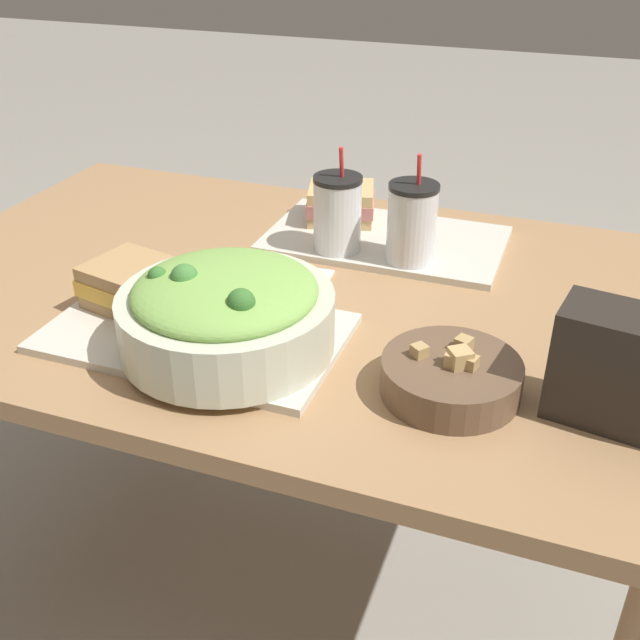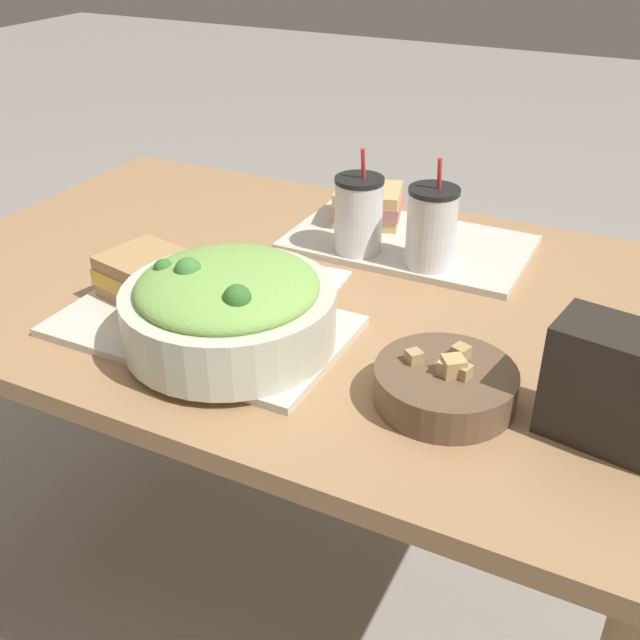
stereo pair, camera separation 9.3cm
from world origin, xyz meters
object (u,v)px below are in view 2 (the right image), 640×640
at_px(chip_bag, 621,388).
at_px(napkin_folded, 295,278).
at_px(drink_cup_red, 431,230).
at_px(drink_cup_dark, 358,217).
at_px(baguette_near, 236,279).
at_px(salad_bowl, 229,306).
at_px(sandwich_far, 368,205).
at_px(soup_bowl, 445,384).
at_px(sandwich_near, 146,274).

relative_size(chip_bag, napkin_folded, 1.05).
height_order(drink_cup_red, napkin_folded, drink_cup_red).
relative_size(drink_cup_dark, napkin_folded, 1.10).
bearing_deg(baguette_near, salad_bowl, -153.11).
bearing_deg(drink_cup_dark, baguette_near, -111.39).
xyz_separation_m(salad_bowl, napkin_folded, (-0.02, 0.22, -0.07)).
relative_size(sandwich_far, drink_cup_red, 0.80).
xyz_separation_m(drink_cup_red, chip_bag, (0.33, -0.32, -0.00)).
distance_m(baguette_near, napkin_folded, 0.13).
height_order(soup_bowl, sandwich_far, sandwich_far).
bearing_deg(chip_bag, drink_cup_red, 145.66).
relative_size(soup_bowl, sandwich_near, 1.28).
xyz_separation_m(salad_bowl, drink_cup_dark, (0.03, 0.35, 0.01)).
bearing_deg(chip_bag, sandwich_near, -173.26).
distance_m(soup_bowl, drink_cup_dark, 0.43).
xyz_separation_m(salad_bowl, drink_cup_red, (0.16, 0.35, 0.01)).
bearing_deg(napkin_folded, soup_bowl, -33.28).
height_order(sandwich_near, sandwich_far, same).
relative_size(sandwich_far, drink_cup_dark, 0.81).
distance_m(soup_bowl, sandwich_near, 0.49).
height_order(sandwich_far, drink_cup_red, drink_cup_red).
bearing_deg(drink_cup_red, salad_bowl, -115.11).
xyz_separation_m(sandwich_near, sandwich_far, (0.19, 0.41, 0.00)).
xyz_separation_m(baguette_near, drink_cup_dark, (0.09, 0.24, 0.03)).
bearing_deg(salad_bowl, soup_bowl, 2.55).
bearing_deg(salad_bowl, drink_cup_dark, 84.26).
bearing_deg(sandwich_far, drink_cup_red, -52.91).
relative_size(soup_bowl, baguette_near, 1.33).
bearing_deg(sandwich_far, napkin_folded, -110.04).
relative_size(baguette_near, drink_cup_red, 0.72).
distance_m(sandwich_far, chip_bag, 0.67).
xyz_separation_m(sandwich_far, napkin_folded, (-0.02, -0.25, -0.04)).
height_order(baguette_near, chip_bag, chip_bag).
height_order(soup_bowl, baguette_near, baguette_near).
bearing_deg(sandwich_far, soup_bowl, -72.27).
bearing_deg(drink_cup_red, soup_bowl, -67.58).
distance_m(drink_cup_dark, napkin_folded, 0.15).
bearing_deg(napkin_folded, baguette_near, -108.34).
bearing_deg(soup_bowl, chip_bag, 4.60).
bearing_deg(sandwich_far, baguette_near, -114.56).
relative_size(drink_cup_dark, drink_cup_red, 0.98).
distance_m(soup_bowl, napkin_folded, 0.38).
xyz_separation_m(baguette_near, drink_cup_red, (0.22, 0.24, 0.03)).
bearing_deg(soup_bowl, baguette_near, 165.03).
distance_m(salad_bowl, drink_cup_dark, 0.35).
distance_m(sandwich_near, sandwich_far, 0.45).
bearing_deg(chip_bag, baguette_near, -178.82).
height_order(sandwich_far, chip_bag, chip_bag).
distance_m(soup_bowl, drink_cup_red, 0.36).
distance_m(sandwich_near, baguette_near, 0.14).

